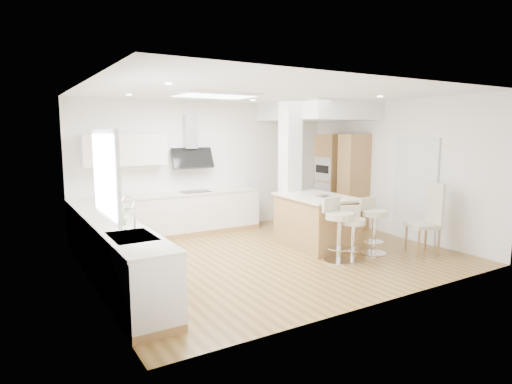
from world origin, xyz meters
TOP-DOWN VIEW (x-y plane):
  - ground at (0.00, 0.00)m, footprint 6.00×6.00m
  - ceiling at (0.00, 0.00)m, footprint 6.00×5.00m
  - wall_back at (0.00, 2.50)m, footprint 6.00×0.04m
  - wall_left at (-3.00, 0.00)m, footprint 0.04×5.00m
  - wall_right at (3.00, 0.00)m, footprint 0.04×5.00m
  - skylight at (-0.79, 0.60)m, footprint 4.10×2.10m
  - window_left at (-2.96, -0.90)m, footprint 0.06×1.28m
  - doorway_right at (2.97, -0.60)m, footprint 0.05×1.00m
  - counter_left at (-2.70, 0.23)m, footprint 0.63×4.50m
  - counter_back at (-0.91, 2.22)m, footprint 3.62×0.63m
  - pillar at (1.05, 0.95)m, footprint 0.35×0.35m
  - soffit at (2.10, 1.40)m, footprint 1.78×2.20m
  - oven_column at (2.68, 1.23)m, footprint 0.63×1.21m
  - peninsula at (1.05, 0.09)m, footprint 1.14×1.65m
  - bar_stool_a at (0.71, -0.90)m, footprint 0.56×0.56m
  - bar_stool_b at (0.96, -0.99)m, footprint 0.53×0.53m
  - bar_stool_c at (1.56, -0.87)m, footprint 0.50×0.50m
  - dining_chair at (2.45, -1.34)m, footprint 0.62×0.62m

SIDE VIEW (x-z plane):
  - ground at x=0.00m, z-range 0.00..0.00m
  - ceiling at x=0.00m, z-range -0.01..0.01m
  - counter_left at x=-2.70m, z-range -0.22..1.13m
  - peninsula at x=1.05m, z-range -0.03..1.01m
  - bar_stool_b at x=0.96m, z-range 0.06..0.98m
  - bar_stool_c at x=1.56m, z-range 0.06..1.07m
  - bar_stool_a at x=0.71m, z-range 0.07..1.14m
  - dining_chair at x=2.45m, z-range 0.04..1.31m
  - counter_back at x=-0.91m, z-range -0.55..1.95m
  - doorway_right at x=2.97m, z-range -0.05..2.05m
  - oven_column at x=2.68m, z-range 0.00..2.10m
  - wall_back at x=0.00m, z-range 0.00..2.80m
  - wall_left at x=-3.00m, z-range 0.00..2.80m
  - wall_right at x=3.00m, z-range 0.00..2.80m
  - pillar at x=1.05m, z-range 0.00..2.80m
  - window_left at x=-2.96m, z-range 1.16..2.23m
  - soffit at x=2.10m, z-range 2.40..2.80m
  - skylight at x=-0.79m, z-range 2.74..2.80m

